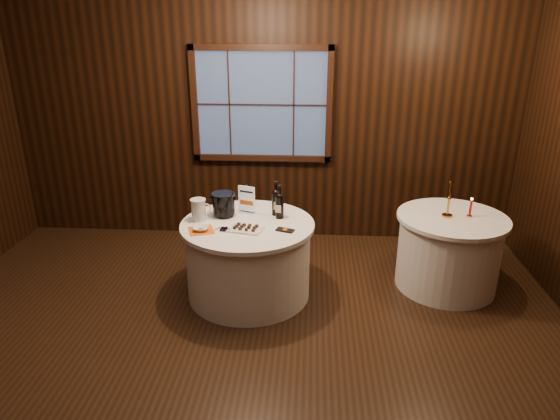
# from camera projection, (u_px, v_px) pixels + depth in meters

# --- Properties ---
(ground) EXTENTS (6.00, 6.00, 0.00)m
(ground) POSITION_uv_depth(u_px,v_px,m) (234.00, 356.00, 4.10)
(ground) COLOR black
(ground) RESTS_ON ground
(back_wall) EXTENTS (6.00, 0.10, 3.00)m
(back_wall) POSITION_uv_depth(u_px,v_px,m) (262.00, 113.00, 5.84)
(back_wall) COLOR black
(back_wall) RESTS_ON ground
(main_table) EXTENTS (1.28, 1.28, 0.77)m
(main_table) POSITION_uv_depth(u_px,v_px,m) (248.00, 259.00, 4.89)
(main_table) COLOR white
(main_table) RESTS_ON ground
(side_table) EXTENTS (1.08, 1.08, 0.77)m
(side_table) POSITION_uv_depth(u_px,v_px,m) (448.00, 251.00, 5.04)
(side_table) COLOR white
(side_table) RESTS_ON ground
(sign_stand) EXTENTS (0.17, 0.13, 0.29)m
(sign_stand) POSITION_uv_depth(u_px,v_px,m) (247.00, 203.00, 4.96)
(sign_stand) COLOR silver
(sign_stand) RESTS_ON main_table
(port_bottle_left) EXTENTS (0.08, 0.09, 0.35)m
(port_bottle_left) POSITION_uv_depth(u_px,v_px,m) (276.00, 200.00, 4.89)
(port_bottle_left) COLOR black
(port_bottle_left) RESTS_ON main_table
(port_bottle_right) EXTENTS (0.08, 0.09, 0.33)m
(port_bottle_right) POSITION_uv_depth(u_px,v_px,m) (280.00, 204.00, 4.82)
(port_bottle_right) COLOR black
(port_bottle_right) RESTS_ON main_table
(ice_bucket) EXTENTS (0.23, 0.23, 0.24)m
(ice_bucket) POSITION_uv_depth(u_px,v_px,m) (224.00, 204.00, 4.87)
(ice_bucket) COLOR black
(ice_bucket) RESTS_ON main_table
(chocolate_plate) EXTENTS (0.34, 0.27, 0.04)m
(chocolate_plate) POSITION_uv_depth(u_px,v_px,m) (246.00, 228.00, 4.58)
(chocolate_plate) COLOR white
(chocolate_plate) RESTS_ON main_table
(chocolate_box) EXTENTS (0.18, 0.13, 0.01)m
(chocolate_box) POSITION_uv_depth(u_px,v_px,m) (285.00, 230.00, 4.57)
(chocolate_box) COLOR black
(chocolate_box) RESTS_ON main_table
(grape_bunch) EXTENTS (0.15, 0.06, 0.04)m
(grape_bunch) POSITION_uv_depth(u_px,v_px,m) (224.00, 229.00, 4.57)
(grape_bunch) COLOR black
(grape_bunch) RESTS_ON main_table
(glass_pitcher) EXTENTS (0.20, 0.15, 0.21)m
(glass_pitcher) POSITION_uv_depth(u_px,v_px,m) (199.00, 210.00, 4.78)
(glass_pitcher) COLOR silver
(glass_pitcher) RESTS_ON main_table
(orange_napkin) EXTENTS (0.29, 0.29, 0.00)m
(orange_napkin) POSITION_uv_depth(u_px,v_px,m) (201.00, 230.00, 4.58)
(orange_napkin) COLOR #DB5E12
(orange_napkin) RESTS_ON main_table
(cracker_bowl) EXTENTS (0.16, 0.16, 0.04)m
(cracker_bowl) POSITION_uv_depth(u_px,v_px,m) (201.00, 228.00, 4.57)
(cracker_bowl) COLOR white
(cracker_bowl) RESTS_ON orange_napkin
(brass_candlestick) EXTENTS (0.10, 0.10, 0.37)m
(brass_candlestick) POSITION_uv_depth(u_px,v_px,m) (449.00, 204.00, 4.85)
(brass_candlestick) COLOR #B88239
(brass_candlestick) RESTS_ON side_table
(red_candle) EXTENTS (0.05, 0.05, 0.20)m
(red_candle) POSITION_uv_depth(u_px,v_px,m) (470.00, 209.00, 4.87)
(red_candle) COLOR #B88239
(red_candle) RESTS_ON side_table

